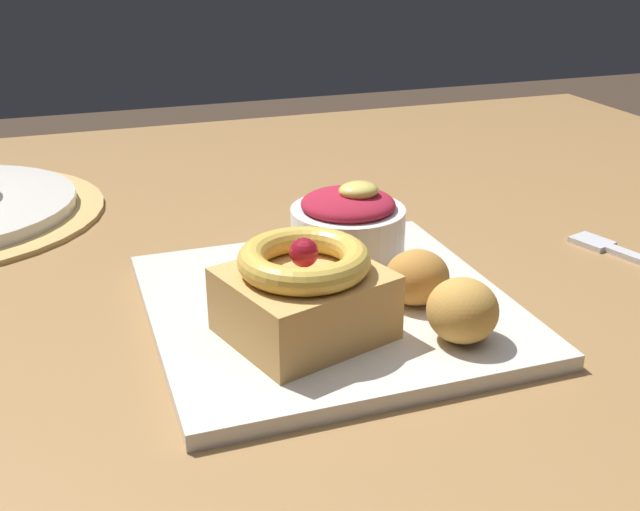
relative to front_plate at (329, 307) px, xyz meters
The scene contains 7 objects.
dining_table 0.13m from the front_plate, 99.78° to the left, with size 1.36×1.09×0.73m.
front_plate is the anchor object (origin of this frame).
cake_slice 0.07m from the front_plate, 127.67° to the right, with size 0.12×0.11×0.07m.
berry_ramekin 0.08m from the front_plate, 57.54° to the left, with size 0.09×0.09×0.07m.
fritter_front 0.11m from the front_plate, 52.90° to the right, with size 0.05×0.05×0.04m, color gold.
fritter_middle 0.07m from the front_plate, 22.59° to the right, with size 0.05×0.04×0.04m, color #BC7F38.
fork 0.28m from the front_plate, ahead, with size 0.05×0.13×0.00m.
Camera 1 is at (-0.16, -0.57, 1.00)m, focal length 43.24 mm.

